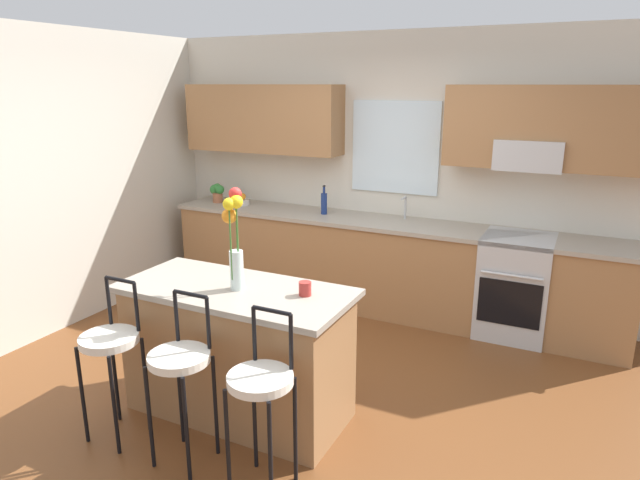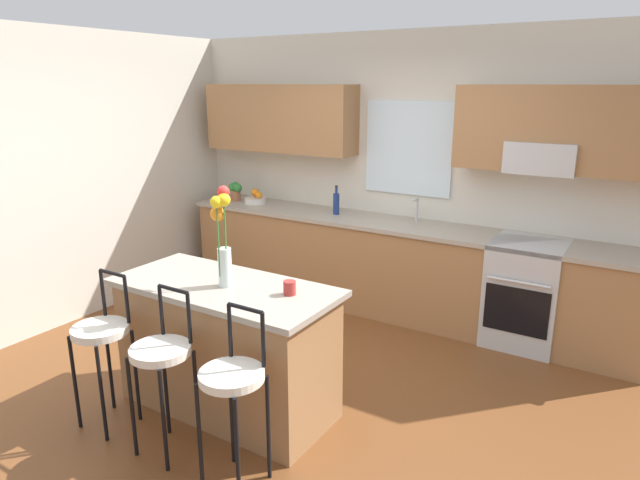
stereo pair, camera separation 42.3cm
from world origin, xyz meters
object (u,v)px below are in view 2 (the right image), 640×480
at_px(kitchen_island, 227,347).
at_px(potted_plant_small, 235,190).
at_px(oven_range, 525,293).
at_px(bar_stool_middle, 162,358).
at_px(flower_vase, 222,233).
at_px(fruit_bowl_oranges, 256,199).
at_px(bar_stool_near, 102,337).
at_px(bar_stool_far, 233,383).
at_px(mug_ceramic, 290,288).
at_px(bottle_olive_oil, 336,203).

bearing_deg(kitchen_island, potted_plant_small, 128.48).
relative_size(oven_range, bar_stool_middle, 0.88).
bearing_deg(flower_vase, fruit_bowl_oranges, 123.79).
relative_size(kitchen_island, bar_stool_near, 1.49).
distance_m(oven_range, bar_stool_far, 2.89).
relative_size(mug_ceramic, bottle_olive_oil, 0.30).
distance_m(flower_vase, mug_ceramic, 0.56).
height_order(oven_range, bar_stool_far, bar_stool_far).
bearing_deg(bar_stool_middle, oven_range, 60.89).
distance_m(bar_stool_middle, mug_ceramic, 0.87).
bearing_deg(potted_plant_small, bar_stool_near, -66.76).
xyz_separation_m(bar_stool_middle, flower_vase, (0.03, 0.55, 0.65)).
bearing_deg(mug_ceramic, potted_plant_small, 136.52).
height_order(bar_stool_middle, fruit_bowl_oranges, fruit_bowl_oranges).
xyz_separation_m(bar_stool_near, bottle_olive_oil, (0.15, 2.74, 0.40)).
distance_m(fruit_bowl_oranges, potted_plant_small, 0.30).
xyz_separation_m(flower_vase, potted_plant_small, (-1.75, 2.19, -0.24)).
bearing_deg(potted_plant_small, flower_vase, -51.32).
relative_size(oven_range, kitchen_island, 0.59).
bearing_deg(bar_stool_middle, bar_stool_near, 180.00).
xyz_separation_m(bar_stool_near, mug_ceramic, (1.03, 0.65, 0.33)).
bearing_deg(mug_ceramic, bottle_olive_oil, 112.71).
distance_m(bar_stool_far, flower_vase, 1.00).
relative_size(kitchen_island, mug_ceramic, 17.30).
distance_m(bar_stool_near, bar_stool_far, 1.10).
bearing_deg(kitchen_island, bottle_olive_oil, 100.38).
bearing_deg(oven_range, bar_stool_middle, -119.11).
bearing_deg(potted_plant_small, bar_stool_far, -50.31).
distance_m(bar_stool_middle, bottle_olive_oil, 2.80).
bearing_deg(mug_ceramic, kitchen_island, -170.06).
bearing_deg(flower_vase, oven_range, 55.49).
xyz_separation_m(fruit_bowl_oranges, bottle_olive_oil, (1.04, -0.00, 0.07)).
bearing_deg(bar_stool_near, oven_range, 52.80).
bearing_deg(fruit_bowl_oranges, potted_plant_small, -179.43).
bearing_deg(kitchen_island, bar_stool_middle, -90.00).
distance_m(mug_ceramic, fruit_bowl_oranges, 2.84).
bearing_deg(fruit_bowl_oranges, kitchen_island, -56.48).
xyz_separation_m(bar_stool_near, potted_plant_small, (-1.18, 2.75, 0.41)).
bearing_deg(fruit_bowl_oranges, bar_stool_near, -72.00).
height_order(mug_ceramic, bottle_olive_oil, bottle_olive_oil).
distance_m(bar_stool_middle, fruit_bowl_oranges, 3.12).
bearing_deg(bottle_olive_oil, bar_stool_far, -70.94).
bearing_deg(bar_stool_far, oven_range, 70.48).
distance_m(oven_range, bar_stool_near, 3.42).
xyz_separation_m(bottle_olive_oil, potted_plant_small, (-1.33, 0.00, 0.01)).
distance_m(bar_stool_far, fruit_bowl_oranges, 3.41).
xyz_separation_m(bar_stool_middle, bottle_olive_oil, (-0.40, 2.74, 0.40)).
relative_size(kitchen_island, flower_vase, 2.33).
xyz_separation_m(bar_stool_middle, potted_plant_small, (-1.73, 2.75, 0.41)).
height_order(fruit_bowl_oranges, bottle_olive_oil, bottle_olive_oil).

